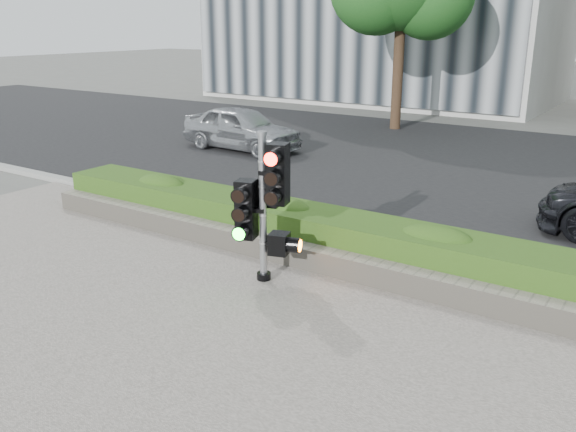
% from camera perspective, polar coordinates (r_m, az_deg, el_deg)
% --- Properties ---
extents(ground, '(120.00, 120.00, 0.00)m').
position_cam_1_polar(ground, '(7.87, -3.89, -9.79)').
color(ground, '#51514C').
rests_on(ground, ground).
extents(sidewalk, '(16.00, 11.00, 0.03)m').
position_cam_1_polar(sidewalk, '(6.37, -18.41, -17.88)').
color(sidewalk, '#9E9389').
rests_on(sidewalk, ground).
extents(road, '(60.00, 13.00, 0.02)m').
position_cam_1_polar(road, '(16.49, 17.82, 4.17)').
color(road, black).
rests_on(road, ground).
extents(curb, '(60.00, 0.25, 0.12)m').
position_cam_1_polar(curb, '(10.30, 6.84, -2.70)').
color(curb, gray).
rests_on(curb, ground).
extents(stone_wall, '(12.00, 0.32, 0.34)m').
position_cam_1_polar(stone_wall, '(9.22, 3.31, -4.15)').
color(stone_wall, gray).
rests_on(stone_wall, sidewalk).
extents(hedge, '(12.00, 1.00, 0.68)m').
position_cam_1_polar(hedge, '(9.69, 5.28, -2.02)').
color(hedge, '#528428').
rests_on(hedge, sidewalk).
extents(traffic_signal, '(0.79, 0.67, 2.18)m').
position_cam_1_polar(traffic_signal, '(8.59, -2.11, 1.52)').
color(traffic_signal, black).
rests_on(traffic_signal, sidewalk).
extents(car_silver, '(3.82, 1.73, 1.27)m').
position_cam_1_polar(car_silver, '(18.07, -4.38, 8.19)').
color(car_silver, '#A9ACB1').
rests_on(car_silver, road).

